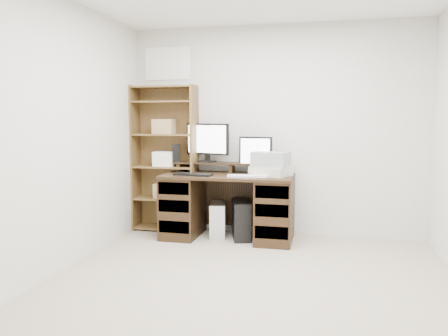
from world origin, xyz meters
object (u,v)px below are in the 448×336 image
(monitor_wide, at_px, (207,141))
(printer, at_px, (271,171))
(bookshelf, at_px, (165,157))
(desk, at_px, (228,205))
(monitor_small, at_px, (256,154))
(tower_silver, at_px, (218,219))
(tower_black, at_px, (241,220))

(monitor_wide, distance_m, printer, 0.89)
(monitor_wide, relative_size, bookshelf, 0.32)
(desk, height_order, monitor_small, monitor_small)
(printer, height_order, tower_silver, printer)
(tower_silver, bearing_deg, tower_black, -21.38)
(tower_silver, distance_m, tower_black, 0.30)
(tower_silver, xyz_separation_m, bookshelf, (-0.71, 0.15, 0.72))
(desk, relative_size, monitor_wide, 2.63)
(monitor_wide, xyz_separation_m, printer, (0.80, -0.20, -0.33))
(tower_black, bearing_deg, bookshelf, 152.45)
(printer, distance_m, tower_silver, 0.88)
(tower_black, bearing_deg, desk, 168.25)
(tower_black, height_order, bookshelf, bookshelf)
(desk, xyz_separation_m, monitor_small, (0.29, 0.17, 0.60))
(printer, height_order, tower_black, printer)
(monitor_wide, xyz_separation_m, tower_black, (0.46, -0.21, -0.91))
(monitor_small, relative_size, bookshelf, 0.24)
(monitor_wide, distance_m, tower_silver, 0.96)
(monitor_wide, distance_m, bookshelf, 0.58)
(desk, bearing_deg, tower_silver, 157.51)
(tower_silver, bearing_deg, monitor_small, 1.35)
(monitor_wide, bearing_deg, desk, -16.68)
(monitor_wide, relative_size, monitor_small, 1.31)
(monitor_wide, xyz_separation_m, bookshelf, (-0.54, -0.00, -0.21))
(desk, xyz_separation_m, bookshelf, (-0.85, 0.21, 0.53))
(monitor_small, bearing_deg, bookshelf, -173.30)
(desk, relative_size, printer, 3.64)
(tower_silver, bearing_deg, printer, -15.98)
(printer, distance_m, tower_black, 0.67)
(tower_black, bearing_deg, tower_silver, 154.77)
(printer, distance_m, bookshelf, 1.36)
(printer, bearing_deg, monitor_wide, -171.37)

